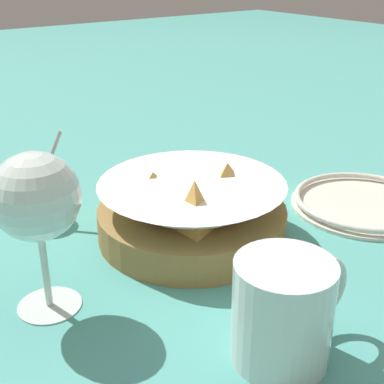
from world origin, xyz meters
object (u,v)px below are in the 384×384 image
at_px(food_basket, 192,212).
at_px(wine_glass, 36,201).
at_px(beer_mug, 283,315).
at_px(sauce_cup, 41,207).
at_px(side_plate, 363,202).

distance_m(food_basket, wine_glass, 0.21).
bearing_deg(beer_mug, wine_glass, 125.80).
bearing_deg(sauce_cup, side_plate, -30.47).
distance_m(food_basket, beer_mug, 0.23).
bearing_deg(wine_glass, food_basket, 9.30).
relative_size(food_basket, wine_glass, 1.42).
distance_m(food_basket, sauce_cup, 0.20).
distance_m(wine_glass, side_plate, 0.45).
xyz_separation_m(food_basket, beer_mug, (-0.06, -0.22, 0.01)).
xyz_separation_m(sauce_cup, beer_mug, (0.07, -0.36, 0.02)).
bearing_deg(beer_mug, food_basket, 73.50).
bearing_deg(food_basket, wine_glass, -170.70).
bearing_deg(beer_mug, sauce_cup, 100.97).
height_order(food_basket, sauce_cup, sauce_cup).
xyz_separation_m(sauce_cup, wine_glass, (-0.06, -0.18, 0.09)).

